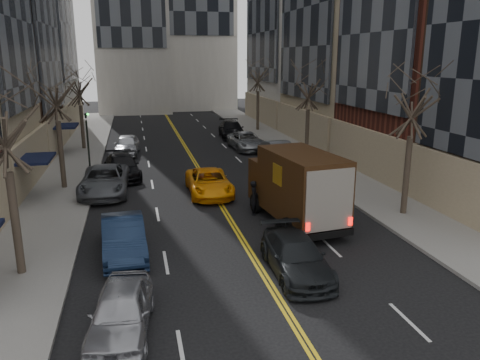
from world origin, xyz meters
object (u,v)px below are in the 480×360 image
at_px(taxi, 209,183).
at_px(pedestrian, 254,198).
at_px(observer_sedan, 296,256).
at_px(ups_truck, 296,187).

xyz_separation_m(taxi, pedestrian, (1.69, -4.10, 0.17)).
relative_size(observer_sedan, taxi, 0.93).
distance_m(observer_sedan, taxi, 11.13).
relative_size(taxi, pedestrian, 2.93).
distance_m(ups_truck, observer_sedan, 5.66).
bearing_deg(taxi, ups_truck, -59.34).
bearing_deg(taxi, observer_sedan, -81.51).
height_order(ups_truck, observer_sedan, ups_truck).
distance_m(observer_sedan, pedestrian, 6.94).
relative_size(observer_sedan, pedestrian, 2.72).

